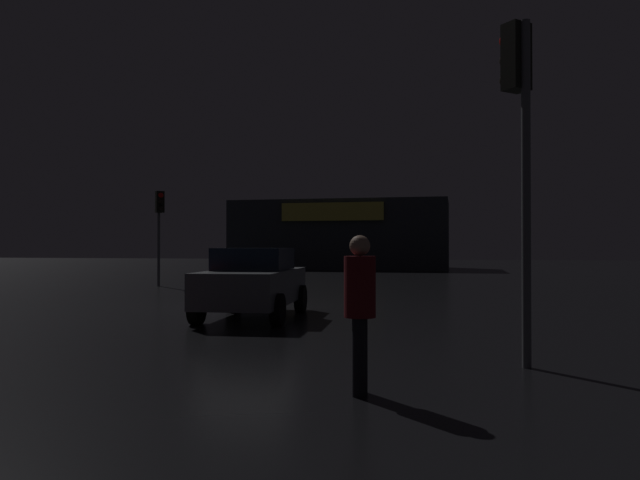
{
  "coord_description": "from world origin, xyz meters",
  "views": [
    {
      "loc": [
        5.44,
        -15.16,
        1.58
      ],
      "look_at": [
        0.72,
        5.81,
        1.82
      ],
      "focal_mm": 33.95,
      "sensor_mm": 36.0,
      "label": 1
    }
  ],
  "objects": [
    {
      "name": "traffic_signal_main",
      "position": [
        6.26,
        -6.78,
        3.39
      ],
      "size": [
        0.42,
        0.42,
        4.56
      ],
      "color": "#595B60",
      "rests_on": "ground"
    },
    {
      "name": "car_near",
      "position": [
        1.04,
        -2.35,
        0.79
      ],
      "size": [
        2.15,
        4.09,
        1.55
      ],
      "color": "slate",
      "rests_on": "ground"
    },
    {
      "name": "ground_plane",
      "position": [
        0.0,
        0.0,
        0.0
      ],
      "size": [
        120.0,
        120.0,
        0.0
      ],
      "primitive_type": "plane",
      "color": "black"
    },
    {
      "name": "traffic_signal_opposite",
      "position": [
        -6.09,
        6.93,
        2.9
      ],
      "size": [
        0.41,
        0.43,
        3.8
      ],
      "color": "#595B60",
      "rests_on": "ground"
    },
    {
      "name": "store_building",
      "position": [
        -2.75,
        28.59,
        2.45
      ],
      "size": [
        15.37,
        7.23,
        4.89
      ],
      "color": "#33383D",
      "rests_on": "ground"
    },
    {
      "name": "pedestrian",
      "position": [
        4.44,
        -8.77,
        0.99
      ],
      "size": [
        0.34,
        0.34,
        1.7
      ],
      "color": "black",
      "rests_on": "ground"
    }
  ]
}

